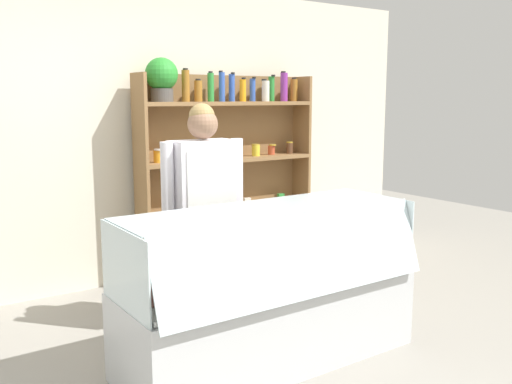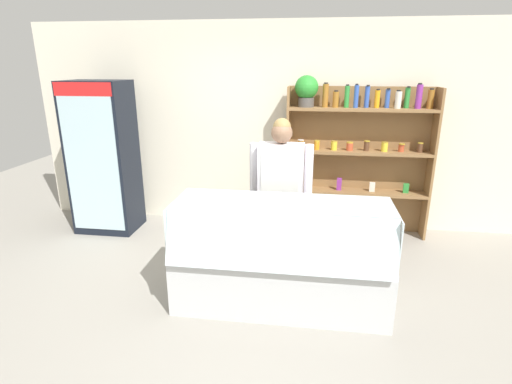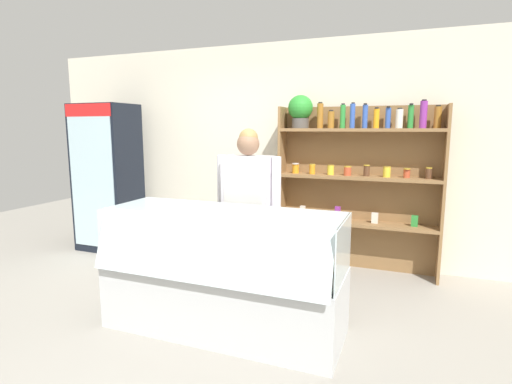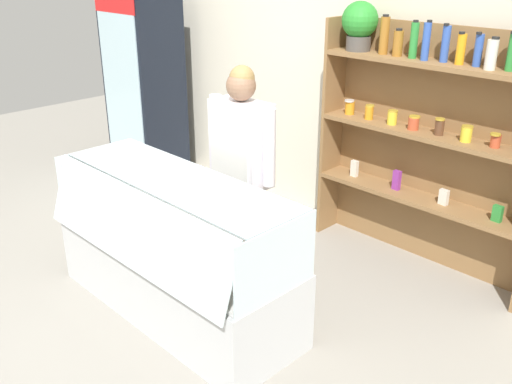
# 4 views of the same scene
# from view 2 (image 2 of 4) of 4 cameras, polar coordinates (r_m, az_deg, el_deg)

# --- Properties ---
(ground_plane) EXTENTS (12.00, 12.00, 0.00)m
(ground_plane) POSITION_cam_2_polar(r_m,az_deg,el_deg) (4.00, 0.70, -14.97)
(ground_plane) COLOR gray
(back_wall) EXTENTS (6.80, 0.10, 2.70)m
(back_wall) POSITION_cam_2_polar(r_m,az_deg,el_deg) (5.45, 3.58, 9.23)
(back_wall) COLOR silver
(back_wall) RESTS_ON ground
(drinks_fridge) EXTENTS (0.77, 0.59, 1.97)m
(drinks_fridge) POSITION_cam_2_polar(r_m,az_deg,el_deg) (5.61, -20.97, 4.54)
(drinks_fridge) COLOR black
(drinks_fridge) RESTS_ON ground
(shelving_unit) EXTENTS (1.82, 0.29, 2.03)m
(shelving_unit) POSITION_cam_2_polar(r_m,az_deg,el_deg) (5.25, 13.48, 6.45)
(shelving_unit) COLOR olive
(shelving_unit) RESTS_ON ground
(deli_display_case) EXTENTS (1.94, 0.76, 1.01)m
(deli_display_case) POSITION_cam_2_polar(r_m,az_deg,el_deg) (3.78, 3.48, -11.55)
(deli_display_case) COLOR silver
(deli_display_case) RESTS_ON ground
(shop_clerk) EXTENTS (0.66, 0.25, 1.65)m
(shop_clerk) POSITION_cam_2_polar(r_m,az_deg,el_deg) (4.17, 3.55, 1.32)
(shop_clerk) COLOR #4C4233
(shop_clerk) RESTS_ON ground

